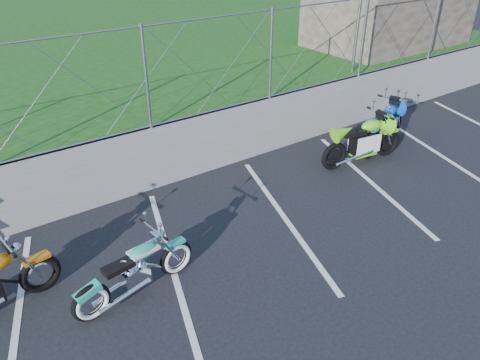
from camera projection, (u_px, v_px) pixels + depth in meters
ground at (204, 300)px, 6.90m from camera, size 90.00×90.00×0.00m
retaining_wall at (108, 171)px, 9.07m from camera, size 30.00×0.22×1.30m
stone_building at (389, 15)px, 15.06m from camera, size 5.00×3.00×1.80m
chain_link_fence at (95, 89)px, 8.26m from camera, size 28.00×0.03×2.00m
sign_pole at (359, 14)px, 11.96m from camera, size 0.08×0.08×3.00m
parking_lines at (232, 239)px, 8.22m from camera, size 18.29×4.31×0.01m
cruiser_turquoise at (137, 272)px, 6.84m from camera, size 2.02×0.64×1.01m
sportbike_green at (363, 142)px, 10.59m from camera, size 2.20×0.78×1.14m
sportbike_blue at (385, 128)px, 11.33m from camera, size 2.14×0.88×1.14m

